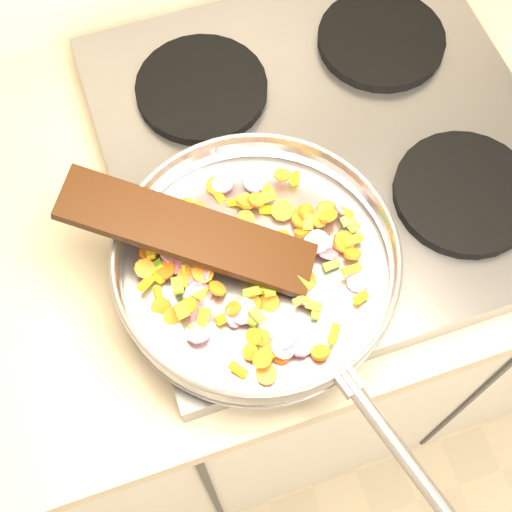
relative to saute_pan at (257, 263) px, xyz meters
name	(u,v)px	position (x,y,z in m)	size (l,w,h in m)	color
cooktop	(326,150)	(0.16, 0.16, -0.07)	(0.60, 0.60, 0.04)	#939399
grate_fl	(266,255)	(0.02, 0.02, -0.04)	(0.19, 0.19, 0.02)	black
grate_fr	(465,193)	(0.30, 0.02, -0.04)	(0.19, 0.19, 0.02)	black
grate_bl	(202,88)	(0.02, 0.30, -0.04)	(0.19, 0.19, 0.02)	black
grate_br	(381,39)	(0.30, 0.30, -0.04)	(0.19, 0.19, 0.02)	black
saute_pan	(257,263)	(0.00, 0.00, 0.00)	(0.38, 0.54, 0.05)	#9E9EA5
vegetable_heap	(253,263)	(0.00, 0.01, -0.01)	(0.29, 0.30, 0.05)	#79AF2B
wooden_spatula	(189,232)	(-0.07, 0.05, 0.03)	(0.31, 0.07, 0.01)	black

